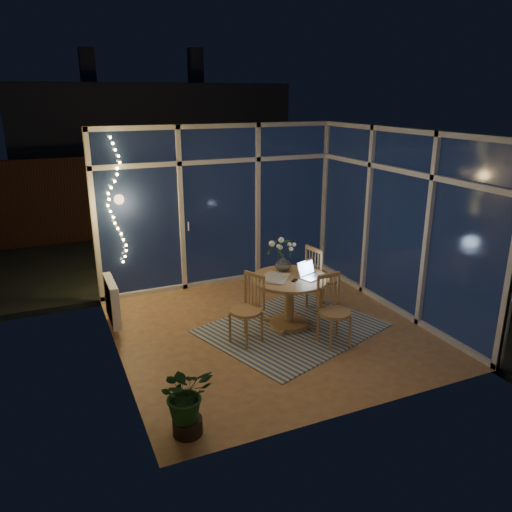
% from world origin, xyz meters
% --- Properties ---
extents(floor, '(4.00, 4.00, 0.00)m').
position_xyz_m(floor, '(0.00, 0.00, 0.00)').
color(floor, '#915C3F').
rests_on(floor, ground).
extents(ceiling, '(4.00, 4.00, 0.00)m').
position_xyz_m(ceiling, '(0.00, 0.00, 2.60)').
color(ceiling, white).
rests_on(ceiling, wall_back).
extents(wall_back, '(4.00, 0.04, 2.60)m').
position_xyz_m(wall_back, '(0.00, 2.00, 1.30)').
color(wall_back, beige).
rests_on(wall_back, floor).
extents(wall_front, '(4.00, 0.04, 2.60)m').
position_xyz_m(wall_front, '(0.00, -2.00, 1.30)').
color(wall_front, beige).
rests_on(wall_front, floor).
extents(wall_left, '(0.04, 4.00, 2.60)m').
position_xyz_m(wall_left, '(-2.00, 0.00, 1.30)').
color(wall_left, beige).
rests_on(wall_left, floor).
extents(wall_right, '(0.04, 4.00, 2.60)m').
position_xyz_m(wall_right, '(2.00, 0.00, 1.30)').
color(wall_right, beige).
rests_on(wall_right, floor).
extents(window_wall_back, '(4.00, 0.10, 2.60)m').
position_xyz_m(window_wall_back, '(0.00, 1.96, 1.30)').
color(window_wall_back, silver).
rests_on(window_wall_back, floor).
extents(window_wall_right, '(0.10, 4.00, 2.60)m').
position_xyz_m(window_wall_right, '(1.96, 0.00, 1.30)').
color(window_wall_right, silver).
rests_on(window_wall_right, floor).
extents(radiator, '(0.10, 0.70, 0.58)m').
position_xyz_m(radiator, '(-1.94, 0.90, 0.40)').
color(radiator, white).
rests_on(radiator, wall_left).
extents(fairy_lights, '(0.24, 0.10, 1.85)m').
position_xyz_m(fairy_lights, '(-1.65, 1.88, 1.52)').
color(fairy_lights, '#FFD566').
rests_on(fairy_lights, window_wall_back).
extents(garden_patio, '(12.00, 6.00, 0.10)m').
position_xyz_m(garden_patio, '(0.50, 5.00, -0.06)').
color(garden_patio, black).
rests_on(garden_patio, ground).
extents(garden_fence, '(11.00, 0.08, 1.80)m').
position_xyz_m(garden_fence, '(0.00, 5.50, 0.90)').
color(garden_fence, '#351A13').
rests_on(garden_fence, ground).
extents(neighbour_roof, '(7.00, 3.00, 2.20)m').
position_xyz_m(neighbour_roof, '(0.30, 8.50, 2.20)').
color(neighbour_roof, '#363840').
rests_on(neighbour_roof, ground).
extents(garden_shrubs, '(0.90, 0.90, 0.90)m').
position_xyz_m(garden_shrubs, '(-0.80, 3.40, 0.45)').
color(garden_shrubs, black).
rests_on(garden_shrubs, ground).
extents(rug, '(2.64, 2.37, 0.01)m').
position_xyz_m(rug, '(0.27, -0.09, 0.01)').
color(rug, beige).
rests_on(rug, floor).
extents(dining_table, '(1.32, 1.32, 0.71)m').
position_xyz_m(dining_table, '(0.27, 0.01, 0.35)').
color(dining_table, '#A7744B').
rests_on(dining_table, floor).
extents(chair_left, '(0.56, 0.56, 0.91)m').
position_xyz_m(chair_left, '(-0.45, -0.20, 0.45)').
color(chair_left, '#A7744B').
rests_on(chair_left, floor).
extents(chair_right, '(0.53, 0.53, 1.00)m').
position_xyz_m(chair_right, '(0.96, 0.30, 0.50)').
color(chair_right, '#A7744B').
rests_on(chair_right, floor).
extents(chair_front, '(0.44, 0.44, 0.91)m').
position_xyz_m(chair_front, '(0.54, -0.69, 0.46)').
color(chair_front, '#A7744B').
rests_on(chair_front, floor).
extents(laptop, '(0.39, 0.36, 0.23)m').
position_xyz_m(laptop, '(0.54, -0.12, 0.82)').
color(laptop, silver).
rests_on(laptop, dining_table).
extents(flower_vase, '(0.26, 0.26, 0.21)m').
position_xyz_m(flower_vase, '(0.30, 0.28, 0.81)').
color(flower_vase, silver).
rests_on(flower_vase, dining_table).
extents(bowl, '(0.19, 0.19, 0.04)m').
position_xyz_m(bowl, '(0.59, 0.22, 0.72)').
color(bowl, silver).
rests_on(bowl, dining_table).
extents(newspapers, '(0.48, 0.47, 0.02)m').
position_xyz_m(newspapers, '(0.09, 0.06, 0.71)').
color(newspapers, beige).
rests_on(newspapers, dining_table).
extents(phone, '(0.12, 0.11, 0.01)m').
position_xyz_m(phone, '(0.27, -0.13, 0.71)').
color(phone, black).
rests_on(phone, dining_table).
extents(potted_plant, '(0.55, 0.48, 0.76)m').
position_xyz_m(potted_plant, '(-1.65, -1.65, 0.38)').
color(potted_plant, '#17401B').
rests_on(potted_plant, floor).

